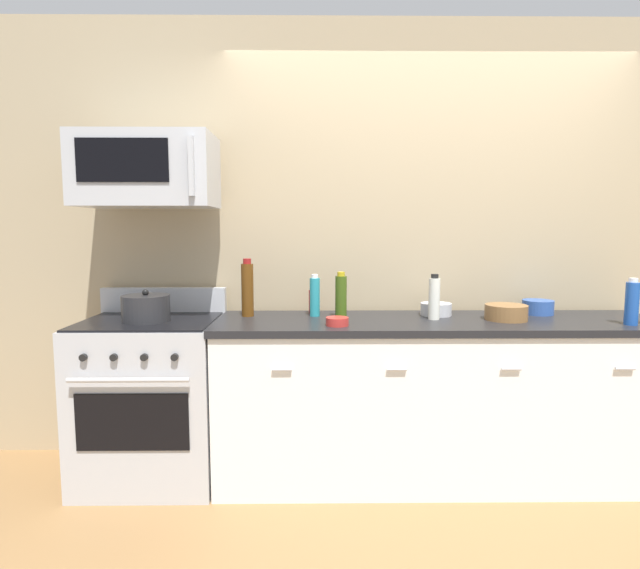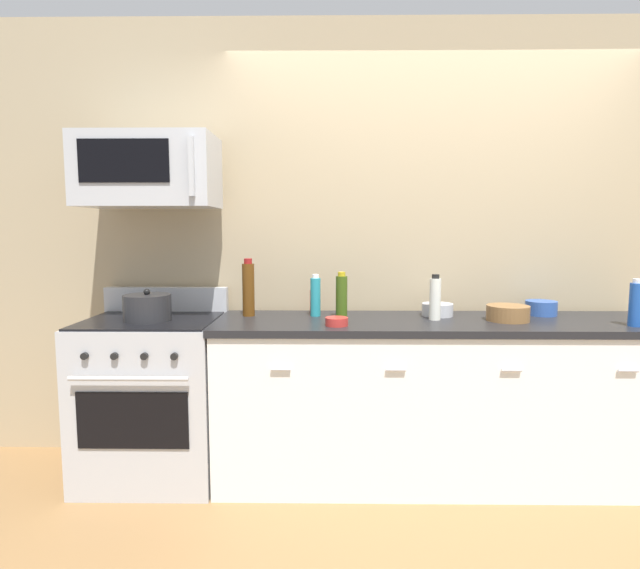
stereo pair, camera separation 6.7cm
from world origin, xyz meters
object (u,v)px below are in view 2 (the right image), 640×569
Objects in this scene: bottle_wine_amber at (248,289)px; bowl_red_small at (337,321)px; bottle_soda_blue at (636,304)px; bowl_steel_prep at (437,309)px; bowl_wooden_salad at (508,313)px; bottle_olive_oil at (342,296)px; bowl_blue_mixing at (541,308)px; bottle_hot_sauce_red at (314,301)px; bottle_vinegar_white at (435,298)px; stockpot at (147,308)px; bottle_dish_soap at (315,296)px; microwave at (149,171)px; range_oven at (154,396)px.

bottle_wine_amber is 2.78× the size of bowl_red_small.
bottle_soda_blue is 1.38× the size of bowl_steel_prep.
bowl_wooden_salad reaches higher than bowl_steel_prep.
bowl_blue_mixing is at bearing 4.91° from bottle_olive_oil.
bottle_hot_sauce_red is 0.74m from bowl_steel_prep.
bottle_soda_blue is 1.56m from bottle_olive_oil.
bottle_wine_amber is 1.08m from bottle_vinegar_white.
stockpot reaches higher than bowl_blue_mixing.
bottle_dish_soap is 1.36× the size of bowl_steel_prep.
bowl_wooden_salad is (1.47, -0.14, -0.12)m from bottle_wine_amber.
bottle_dish_soap reaches higher than bowl_red_small.
microwave is 1.76m from bottle_vinegar_white.
bowl_red_small is (-1.22, -0.35, -0.02)m from bowl_blue_mixing.
bottle_dish_soap is at bearing 4.70° from microwave.
bottle_dish_soap is 1.06× the size of bowl_wooden_salad.
bowl_steel_prep is at bearing 6.41° from bottle_olive_oil.
microwave is 0.76m from stockpot.
stockpot is (-2.27, -0.23, 0.03)m from bowl_blue_mixing.
range_oven is 4.15× the size of bottle_vinegar_white.
bottle_wine_amber reaches higher than bowl_steel_prep.
bowl_wooden_salad reaches higher than bowl_red_small.
bottle_dish_soap reaches higher than range_oven.
bottle_soda_blue is at bearing -3.86° from range_oven.
bottle_wine_amber is 1.28× the size of bottle_olive_oil.
bowl_steel_prep is 1.66m from stockpot.
bowl_steel_prep is at bearing 71.82° from bottle_vinegar_white.
stockpot is at bearing 173.15° from bowl_red_small.
bottle_vinegar_white is 1.05× the size of bottle_dish_soap.
bottle_vinegar_white is at bearing -10.02° from bottle_dish_soap.
bottle_dish_soap is 2.02× the size of bowl_red_small.
range_oven is 6.89× the size of bottle_hot_sauce_red.
stockpot is at bearing -162.73° from bottle_hot_sauce_red.
range_oven is at bearing -179.92° from bottle_vinegar_white.
bottle_vinegar_white is (1.61, 0.00, 0.57)m from range_oven.
bottle_vinegar_white is at bearing -165.46° from bowl_blue_mixing.
bottle_vinegar_white reaches higher than bottle_soda_blue.
bottle_wine_amber is at bearing -179.17° from bowl_steel_prep.
bottle_olive_oil is 1.46× the size of bowl_steel_prep.
bottle_olive_oil reaches higher than bottle_hot_sauce_red.
range_oven is 8.77× the size of bowl_red_small.
microwave is at bearing 175.16° from bottle_soda_blue.
range_oven is 4.59× the size of bowl_wooden_salad.
bowl_red_small is at bearing -9.69° from range_oven.
bottle_dish_soap is 1.37× the size of bowl_blue_mixing.
bottle_olive_oil is 0.58m from bowl_steel_prep.
bowl_red_small is at bearing -161.91° from bottle_vinegar_white.
bottle_wine_amber is 2.18× the size of bottle_hot_sauce_red.
bottle_olive_oil is 1.09m from stockpot.
bottle_wine_amber is at bearing -178.20° from bowl_blue_mixing.
stockpot is at bearing -173.43° from bowl_steel_prep.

